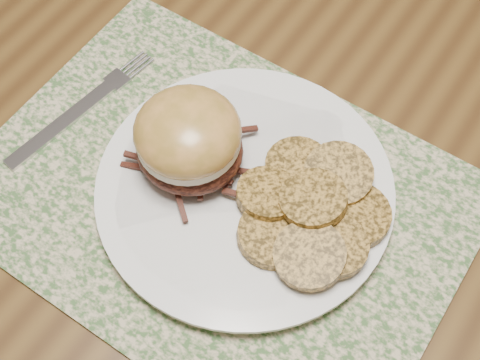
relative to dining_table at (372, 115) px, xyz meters
name	(u,v)px	position (x,y,z in m)	size (l,w,h in m)	color
ground	(315,309)	(0.00, 0.00, -0.67)	(3.50, 3.50, 0.00)	brown
dining_table	(372,115)	(0.00, 0.00, 0.00)	(1.50, 0.90, 0.75)	brown
placemat	(218,198)	(-0.06, -0.22, 0.08)	(0.45, 0.33, 0.00)	#3F6232
dinner_plate	(245,190)	(-0.04, -0.21, 0.09)	(0.26, 0.26, 0.02)	white
pork_sandwich	(188,139)	(-0.10, -0.21, 0.14)	(0.10, 0.10, 0.08)	black
roasted_potatoes	(312,210)	(0.03, -0.20, 0.11)	(0.15, 0.17, 0.03)	#AF8033
fork	(83,107)	(-0.23, -0.22, 0.09)	(0.04, 0.19, 0.00)	#B6B6BD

